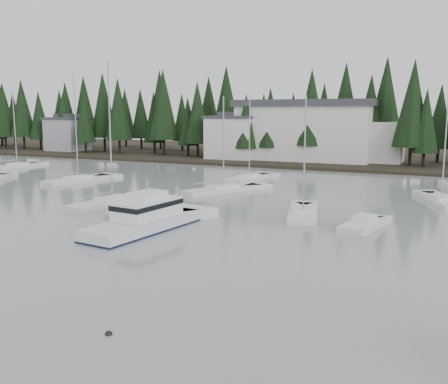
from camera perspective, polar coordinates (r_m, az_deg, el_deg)
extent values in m
cube|color=black|center=(106.80, 13.91, 3.93)|extent=(240.00, 54.00, 1.00)
cube|color=silver|center=(94.60, 1.05, 6.13)|extent=(9.00, 7.00, 7.50)
cube|color=#38383D|center=(94.47, 1.06, 8.56)|extent=(9.54, 7.42, 0.50)
cube|color=#38383D|center=(94.47, 1.06, 8.92)|extent=(4.95, 3.85, 0.80)
cube|color=#999EA0|center=(119.39, -17.44, 6.24)|extent=(8.00, 7.00, 7.00)
cube|color=#38383D|center=(119.29, -17.53, 8.03)|extent=(8.48, 7.42, 0.50)
cube|color=#38383D|center=(119.28, -17.54, 8.32)|extent=(4.40, 3.85, 0.80)
cube|color=silver|center=(93.00, 9.22, 6.74)|extent=(24.00, 10.00, 10.00)
cube|color=#38383D|center=(92.93, 9.30, 10.00)|extent=(25.00, 11.00, 1.20)
cube|color=silver|center=(92.57, 16.73, 5.53)|extent=(10.00, 8.00, 7.00)
cube|color=silver|center=(39.99, -9.18, -4.18)|extent=(4.67, 11.28, 1.59)
cube|color=black|center=(40.02, -9.18, -4.34)|extent=(4.72, 11.34, 0.22)
cube|color=white|center=(40.07, -8.73, -1.88)|extent=(3.44, 5.99, 1.44)
cube|color=black|center=(40.01, -8.74, -1.39)|extent=(3.51, 6.05, 0.40)
cube|color=white|center=(39.89, -8.77, -0.41)|extent=(2.36, 3.07, 0.65)
cylinder|color=#A5A8AD|center=(39.76, -8.79, 0.72)|extent=(0.10, 0.10, 1.10)
cube|color=silver|center=(68.78, 2.90, 1.38)|extent=(4.47, 9.09, 1.05)
cube|color=white|center=(68.69, 2.90, 1.92)|extent=(2.53, 3.29, 0.30)
cylinder|color=#A5A8AD|center=(68.21, 2.94, 6.51)|extent=(0.14, 0.14, 11.26)
cube|color=silver|center=(45.73, 9.03, -2.71)|extent=(4.48, 8.58, 1.05)
cube|color=white|center=(45.60, 9.05, -1.91)|extent=(2.39, 3.14, 0.30)
cylinder|color=#A5A8AD|center=(44.92, 9.21, 4.36)|extent=(0.14, 0.14, 10.24)
cube|color=silver|center=(58.54, -0.05, 0.02)|extent=(7.33, 10.35, 1.05)
cube|color=white|center=(58.44, -0.05, 0.64)|extent=(3.33, 3.98, 0.30)
cylinder|color=#A5A8AD|center=(57.89, -0.05, 5.68)|extent=(0.14, 0.14, 10.53)
cube|color=silver|center=(69.81, -16.29, 1.14)|extent=(4.86, 10.29, 1.05)
cube|color=white|center=(69.72, -16.32, 1.67)|extent=(2.71, 3.71, 0.30)
cylinder|color=#A5A8AD|center=(69.21, -16.57, 7.18)|extent=(0.14, 0.14, 13.66)
cube|color=silver|center=(56.09, 23.56, -1.16)|extent=(5.54, 9.49, 1.05)
cube|color=white|center=(55.99, 23.61, -0.51)|extent=(2.71, 3.54, 0.30)
cylinder|color=#A5A8AD|center=(55.41, 23.96, 4.90)|extent=(0.14, 0.14, 10.84)
cube|color=silver|center=(52.10, -12.60, -1.35)|extent=(4.03, 10.58, 1.05)
cube|color=white|center=(51.98, -12.62, -0.66)|extent=(2.28, 3.73, 0.30)
cylinder|color=#A5A8AD|center=(51.29, -12.89, 6.75)|extent=(0.14, 0.14, 13.67)
cube|color=silver|center=(90.99, -22.54, 2.61)|extent=(3.07, 8.63, 1.05)
cube|color=white|center=(90.93, -22.56, 3.01)|extent=(2.06, 2.96, 0.30)
cylinder|color=#A5A8AD|center=(90.55, -22.80, 6.87)|extent=(0.14, 0.14, 12.50)
cube|color=silver|center=(42.06, 15.74, -3.89)|extent=(3.42, 6.36, 0.90)
cube|color=white|center=(41.91, 15.78, -2.95)|extent=(1.87, 2.20, 0.55)
sphere|color=black|center=(22.46, -13.04, -15.58)|extent=(0.33, 0.33, 0.33)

